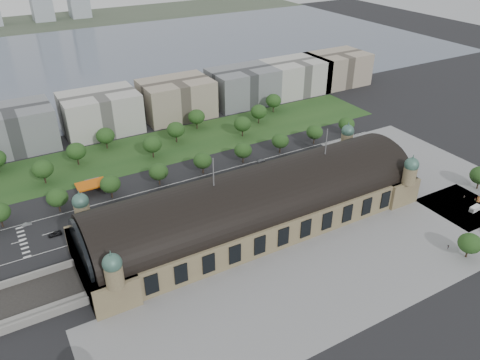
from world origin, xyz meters
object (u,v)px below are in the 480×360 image
traffic_car_6 (340,158)px  parked_car_0 (88,244)px  petrol_station (92,184)px  traffic_car_2 (55,234)px  parked_car_1 (97,242)px  van_east (475,209)px  traffic_car_5 (261,161)px  parked_car_3 (95,237)px  parked_car_6 (150,226)px  parked_car_4 (131,227)px  traffic_car_3 (154,194)px  traffic_car_1 (27,224)px  parked_car_5 (126,233)px  pedestrian_2 (464,197)px  advertising_column (479,198)px  parked_car_2 (102,240)px  traffic_car_4 (227,182)px  pedestrian_5 (475,199)px  bus_west (178,207)px  bus_east (262,177)px  bus_mid (221,191)px  pedestrian_4 (448,247)px

traffic_car_6 → parked_car_0: size_ratio=1.11×
petrol_station → traffic_car_6: size_ratio=2.59×
traffic_car_2 → parked_car_1: 20.10m
van_east → parked_car_0: bearing=153.5°
traffic_car_5 → parked_car_1: size_ratio=0.79×
parked_car_3 → parked_car_6: (22.64, -4.00, 0.10)m
traffic_car_2 → parked_car_4: traffic_car_2 is taller
traffic_car_3 → parked_car_6: parked_car_6 is taller
traffic_car_1 → parked_car_5: (35.13, -27.83, 0.12)m
pedestrian_2 → parked_car_6: bearing=62.7°
advertising_column → parked_car_2: bearing=160.5°
traffic_car_4 → parked_car_3: traffic_car_4 is taller
advertising_column → parked_car_4: bearing=157.9°
advertising_column → pedestrian_5: bearing=110.1°
petrol_station → traffic_car_6: bearing=-15.4°
traffic_car_4 → advertising_column: 119.75m
traffic_car_5 → parked_car_1: bearing=100.2°
traffic_car_6 → parked_car_2: parked_car_2 is taller
parked_car_5 → bus_west: bearing=74.7°
traffic_car_3 → van_east: 148.25m
parked_car_5 → pedestrian_5: bearing=41.9°
traffic_car_1 → bus_east: 111.02m
petrol_station → traffic_car_3: size_ratio=2.82×
parked_car_1 → bus_east: 87.17m
parked_car_0 → parked_car_4: size_ratio=1.10×
traffic_car_6 → bus_mid: size_ratio=0.41×
petrol_station → parked_car_6: 46.24m
pedestrian_4 → van_east: bearing=166.8°
traffic_car_6 → pedestrian_5: size_ratio=3.39×
traffic_car_1 → bus_east: size_ratio=0.35×
traffic_car_3 → parked_car_0: 44.28m
bus_west → traffic_car_2: bearing=82.6°
parked_car_4 → bus_east: bus_east is taller
parked_car_5 → van_east: bearing=38.9°
parked_car_5 → pedestrian_4: size_ratio=2.98×
pedestrian_2 → parked_car_0: bearing=65.7°
traffic_car_5 → pedestrian_5: pedestrian_5 is taller
traffic_car_4 → parked_car_4: parked_car_4 is taller
traffic_car_2 → pedestrian_4: 161.87m
traffic_car_1 → traffic_car_5: size_ratio=0.93×
pedestrian_5 → bus_west: bearing=-108.1°
traffic_car_1 → parked_car_1: parked_car_1 is taller
parked_car_4 → traffic_car_3: bearing=110.0°
petrol_station → advertising_column: size_ratio=3.83×
pedestrian_4 → traffic_car_2: bearing=-67.0°
traffic_car_3 → parked_car_3: traffic_car_3 is taller
van_east → parked_car_4: bearing=150.0°
traffic_car_6 → pedestrian_5: (26.87, -65.04, 0.05)m
traffic_car_1 → parked_car_2: parked_car_2 is taller
traffic_car_4 → bus_east: (17.26, -5.55, 0.88)m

